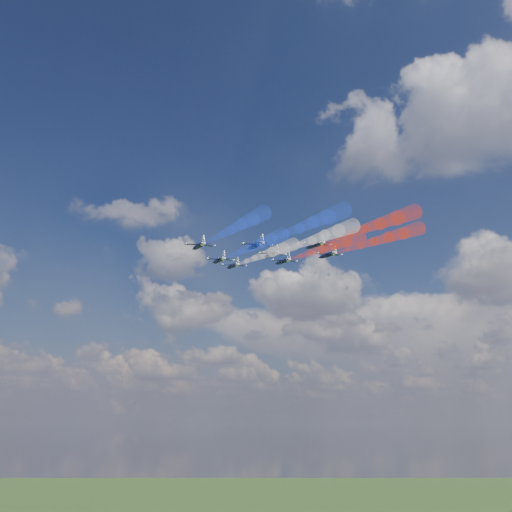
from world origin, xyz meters
The scene contains 16 objects.
jet_lead centered at (6.24, 22.88, 140.69)m, with size 9.15×11.44×3.05m, color black, non-canonical shape.
trail_lead centered at (27.43, 10.89, 138.23)m, with size 3.81×38.83×3.81m, color white, non-canonical shape.
jet_inner_left centered at (12.37, 7.86, 138.27)m, with size 9.15×11.44×3.05m, color black, non-canonical shape.
trail_inner_left centered at (33.56, -4.13, 135.82)m, with size 3.81×38.83×3.81m, color blue, non-canonical shape.
jet_inner_right centered at (25.11, 25.46, 139.84)m, with size 9.15×11.44×3.05m, color black, non-canonical shape.
trail_inner_right centered at (46.30, 13.48, 137.39)m, with size 3.81×38.83×3.81m, color red, non-canonical shape.
jet_outer_left centered at (17.86, -8.22, 137.97)m, with size 9.15×11.44×3.05m, color black, non-canonical shape.
trail_outer_left centered at (39.05, -20.20, 135.52)m, with size 3.81×38.83×3.81m, color blue, non-canonical shape.
jet_center_third centered at (30.63, 10.17, 137.55)m, with size 9.15×11.44×3.05m, color black, non-canonical shape.
trail_center_third centered at (51.82, -1.82, 135.09)m, with size 3.81×38.83×3.81m, color white, non-canonical shape.
jet_outer_right centered at (40.00, 28.66, 140.24)m, with size 9.15×11.44×3.05m, color black, non-canonical shape.
trail_outer_right centered at (61.18, 16.68, 137.79)m, with size 3.81×38.83×3.81m, color red, non-canonical shape.
jet_rear_left centered at (36.09, -5.31, 135.55)m, with size 9.15×11.44×3.05m, color black, non-canonical shape.
trail_rear_left centered at (57.27, -17.29, 133.10)m, with size 3.81×38.83×3.81m, color blue, non-canonical shape.
jet_rear_right centered at (45.03, 12.01, 138.49)m, with size 9.15×11.44×3.05m, color black, non-canonical shape.
trail_rear_right centered at (66.21, 0.03, 136.04)m, with size 3.81×38.83×3.81m, color red, non-canonical shape.
Camera 1 is at (124.79, -129.36, 88.38)m, focal length 40.83 mm.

